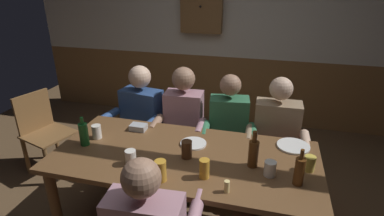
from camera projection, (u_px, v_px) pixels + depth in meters
back_wall_wainscot at (229, 88)px, 4.60m from camera, size 5.84×0.12×0.96m
dining_table at (184, 165)px, 2.39m from camera, size 2.00×0.93×0.77m
person_0 at (139, 119)px, 3.17m from camera, size 0.59×0.57×1.21m
person_1 at (182, 123)px, 3.06m from camera, size 0.52×0.53×1.23m
person_2 at (228, 131)px, 2.96m from camera, size 0.54×0.54×1.19m
person_3 at (276, 135)px, 2.86m from camera, size 0.55×0.50×1.20m
chair_empty_near_right at (44, 130)px, 3.36m from camera, size 0.55×0.55×0.88m
table_candle at (227, 186)px, 1.93m from camera, size 0.04×0.04×0.08m
condiment_caddy at (138, 127)px, 2.72m from camera, size 0.14×0.10×0.05m
plate_0 at (293, 146)px, 2.45m from camera, size 0.26×0.26×0.01m
plate_1 at (193, 143)px, 2.49m from camera, size 0.21×0.21×0.01m
bottle_0 at (84, 134)px, 2.45m from camera, size 0.07×0.07×0.24m
bottle_1 at (299, 171)px, 1.98m from camera, size 0.07×0.07×0.26m
bottle_2 at (253, 153)px, 2.17m from camera, size 0.07×0.07×0.28m
pint_glass_0 at (270, 169)px, 2.09m from camera, size 0.08×0.08×0.11m
pint_glass_1 at (161, 171)px, 2.03m from camera, size 0.08×0.08×0.15m
pint_glass_2 at (310, 163)px, 2.14m from camera, size 0.08×0.08×0.11m
pint_glass_3 at (187, 149)px, 2.29m from camera, size 0.08×0.08×0.14m
pint_glass_4 at (97, 132)px, 2.57m from camera, size 0.08×0.08×0.12m
pint_glass_5 at (204, 169)px, 2.06m from camera, size 0.07×0.07×0.14m
pint_glass_6 at (131, 157)px, 2.21m from camera, size 0.08×0.08×0.11m
wall_dart_cabinet at (202, 6)px, 4.12m from camera, size 0.56×0.15×0.70m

